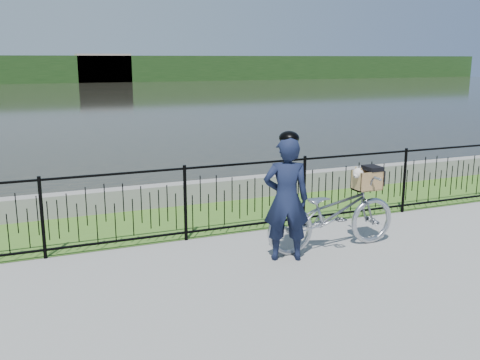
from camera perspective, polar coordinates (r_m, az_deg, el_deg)
name	(u,v)px	position (r m, az deg, el deg)	size (l,w,h in m)	color
ground	(295,268)	(7.10, 5.88, -9.32)	(120.00, 120.00, 0.00)	gray
grass_strip	(225,215)	(9.34, -1.62, -3.75)	(60.00, 2.00, 0.01)	#406B21
water	(70,98)	(39.00, -17.70, 8.31)	(120.00, 120.00, 0.00)	#28271E
quay_wall	(206,191)	(10.20, -3.60, -1.20)	(60.00, 0.30, 0.40)	gray
fence	(247,197)	(8.29, 0.79, -1.80)	(14.00, 0.06, 1.15)	black
far_treeline	(48,69)	(65.87, -19.82, 11.07)	(120.00, 6.00, 3.00)	#203F18
far_building_right	(103,68)	(64.94, -14.37, 11.50)	(6.00, 3.00, 3.20)	#A19281
bicycle_rig	(333,212)	(7.71, 9.87, -3.38)	(2.03, 0.71, 1.18)	#A5A8B1
cyclist	(286,197)	(7.13, 4.96, -1.86)	(0.71, 0.59, 1.75)	#121932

